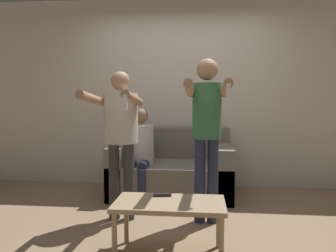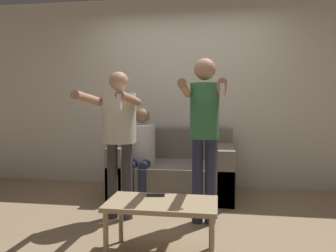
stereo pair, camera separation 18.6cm
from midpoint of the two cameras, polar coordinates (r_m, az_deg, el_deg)
ground_plane at (r=3.39m, az=2.05°, el=-16.87°), size 14.00×14.00×0.00m
wall_back at (r=4.75m, az=4.34°, el=5.79°), size 6.40×0.06×2.70m
couch at (r=4.37m, az=2.26°, el=-8.09°), size 1.54×0.94×0.85m
person_standing_left at (r=3.37m, az=-7.05°, el=-0.10°), size 0.47×0.81×1.53m
person_standing_right at (r=3.24m, az=7.99°, el=0.67°), size 0.41×0.74×1.64m
person_seated at (r=4.14m, az=-3.38°, el=-3.98°), size 0.33×0.54×1.14m
coffee_table at (r=2.65m, az=0.99°, el=-14.07°), size 0.87×0.47×0.44m
remote_on_table at (r=2.77m, az=-0.19°, el=-11.90°), size 0.15×0.06×0.02m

